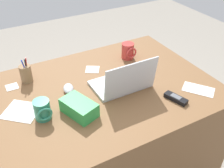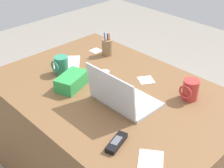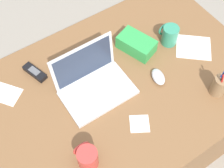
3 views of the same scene
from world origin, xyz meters
name	(u,v)px [view 3 (image 3 of 3)]	position (x,y,z in m)	size (l,w,h in m)	color
ground_plane	(120,140)	(0.00, 0.00, 0.00)	(6.00, 6.00, 0.00)	gray
desk	(121,117)	(0.00, 0.00, 0.36)	(1.36, 0.94, 0.73)	brown
laptop	(93,83)	(-0.13, 0.06, 0.77)	(0.33, 0.24, 0.22)	silver
computer_mouse	(158,77)	(0.16, -0.07, 0.74)	(0.06, 0.10, 0.03)	silver
coffee_mug_white	(169,35)	(0.35, 0.09, 0.78)	(0.08, 0.09, 0.11)	#338C6B
coffee_mug_tall	(87,157)	(-0.34, -0.24, 0.78)	(0.08, 0.10, 0.11)	#C63833
cordless_phone	(35,72)	(-0.33, 0.29, 0.74)	(0.08, 0.14, 0.03)	black
pen_holder	(219,86)	(0.34, -0.28, 0.78)	(0.07, 0.07, 0.16)	olive
snack_bag	(136,44)	(0.18, 0.14, 0.76)	(0.11, 0.19, 0.08)	green
paper_note_near_laptop	(2,93)	(-0.51, 0.28, 0.73)	(0.10, 0.18, 0.00)	white
paper_note_left	(139,124)	(-0.06, -0.22, 0.73)	(0.09, 0.09, 0.00)	white
paper_note_front	(194,47)	(0.44, -0.02, 0.73)	(0.18, 0.16, 0.00)	white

